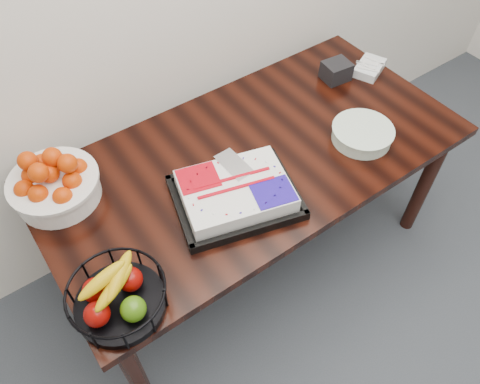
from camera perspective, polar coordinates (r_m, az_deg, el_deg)
table at (r=2.02m, az=1.63°, el=3.02°), size 1.80×0.90×0.75m
cake_tray at (r=1.76m, az=-0.57°, el=-0.14°), size 0.54×0.47×0.09m
tangerine_bowl at (r=1.87m, az=-21.83°, el=1.26°), size 0.34×0.34×0.21m
fruit_basket at (r=1.55m, az=-14.70°, el=-12.13°), size 0.31×0.31×0.17m
plate_stack at (r=2.06m, az=14.66°, el=6.86°), size 0.26×0.26×0.06m
fork_bag at (r=2.46m, az=15.52°, el=14.43°), size 0.20×0.17×0.05m
napkin_box at (r=2.36m, az=11.65°, el=14.25°), size 0.14×0.12×0.09m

